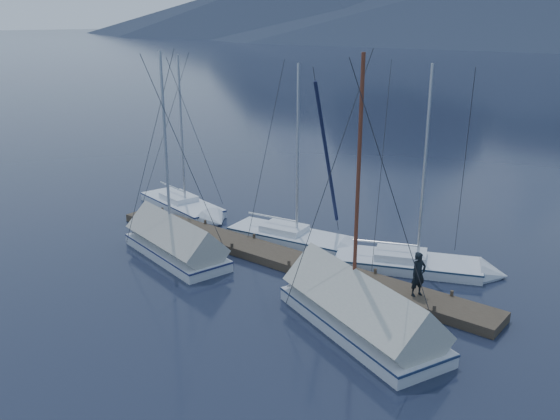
# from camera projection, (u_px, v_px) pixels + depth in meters

# --- Properties ---
(ground) EXTENTS (1000.00, 1000.00, 0.00)m
(ground) POSITION_uv_depth(u_px,v_px,m) (247.00, 277.00, 22.59)
(ground) COLOR black
(ground) RESTS_ON ground
(dock) EXTENTS (18.00, 1.50, 0.54)m
(dock) POSITION_uv_depth(u_px,v_px,m) (280.00, 259.00, 24.04)
(dock) COLOR #382D23
(dock) RESTS_ON ground
(mooring_posts) EXTENTS (15.12, 1.52, 0.35)m
(mooring_posts) POSITION_uv_depth(u_px,v_px,m) (270.00, 251.00, 24.26)
(mooring_posts) COLOR #382D23
(mooring_posts) RESTS_ON ground
(sailboat_open_left) EXTENTS (6.71, 3.22, 8.56)m
(sailboat_open_left) POSITION_uv_depth(u_px,v_px,m) (190.00, 209.00, 30.15)
(sailboat_open_left) COLOR silver
(sailboat_open_left) RESTS_ON ground
(sailboat_open_mid) EXTENTS (6.60, 2.91, 8.48)m
(sailboat_open_mid) POSITION_uv_depth(u_px,v_px,m) (306.00, 241.00, 25.88)
(sailboat_open_mid) COLOR silver
(sailboat_open_mid) RESTS_ON ground
(sailboat_open_right) EXTENTS (6.78, 4.27, 8.70)m
(sailboat_open_right) POSITION_uv_depth(u_px,v_px,m) (429.00, 267.00, 23.15)
(sailboat_open_right) COLOR silver
(sailboat_open_right) RESTS_ON ground
(sailboat_covered_near) EXTENTS (7.58, 4.74, 9.47)m
(sailboat_covered_near) POSITION_uv_depth(u_px,v_px,m) (350.00, 309.00, 19.10)
(sailboat_covered_near) COLOR silver
(sailboat_covered_near) RESTS_ON ground
(sailboat_covered_far) EXTENTS (6.75, 3.33, 9.09)m
(sailboat_covered_far) POSITION_uv_depth(u_px,v_px,m) (170.00, 243.00, 24.80)
(sailboat_covered_far) COLOR silver
(sailboat_covered_far) RESTS_ON ground
(person) EXTENTS (0.58, 0.68, 1.57)m
(person) POSITION_uv_depth(u_px,v_px,m) (418.00, 274.00, 20.13)
(person) COLOR black
(person) RESTS_ON dock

